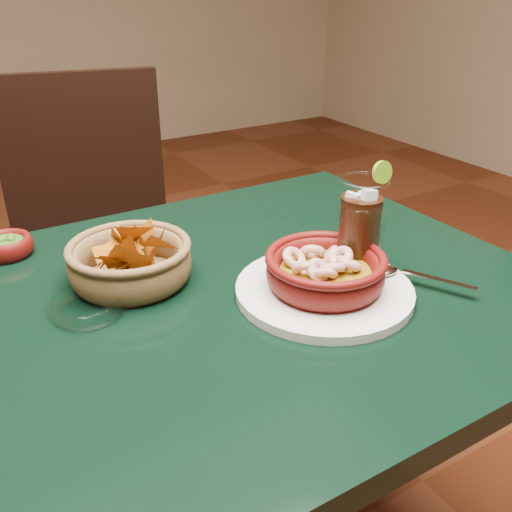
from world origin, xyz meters
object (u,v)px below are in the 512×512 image
chip_basket (130,261)px  dining_chair (96,248)px  shrimp_plate (325,276)px  cola_drink (359,230)px  dining_table (174,362)px

chip_basket → dining_chair: bearing=80.6°
dining_chair → shrimp_plate: 0.85m
dining_chair → chip_basket: dining_chair is taller
shrimp_plate → cola_drink: bearing=15.9°
dining_table → shrimp_plate: size_ratio=3.62×
dining_table → cola_drink: (0.31, -0.06, 0.18)m
dining_chair → chip_basket: size_ratio=4.23×
dining_table → chip_basket: (-0.02, 0.11, 0.14)m
dining_chair → shrimp_plate: (0.14, -0.80, 0.25)m
dining_table → dining_chair: (0.08, 0.71, -0.11)m
shrimp_plate → dining_chair: bearing=100.0°
chip_basket → shrimp_plate: bearing=-39.3°
shrimp_plate → chip_basket: size_ratio=1.44×
dining_table → dining_chair: 0.73m
shrimp_plate → cola_drink: (0.08, 0.02, 0.05)m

